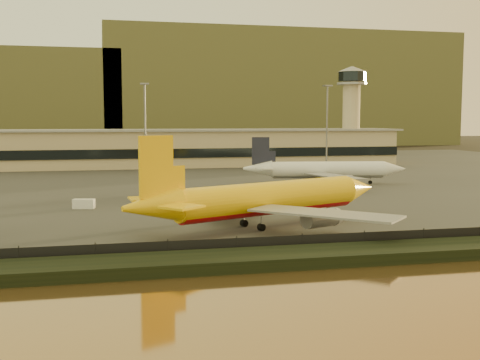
# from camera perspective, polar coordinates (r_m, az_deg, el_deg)

# --- Properties ---
(ground) EXTENTS (900.00, 900.00, 0.00)m
(ground) POSITION_cam_1_polar(r_m,az_deg,el_deg) (84.38, 1.76, -5.25)
(ground) COLOR black
(ground) RESTS_ON ground
(embankment) EXTENTS (320.00, 7.00, 1.40)m
(embankment) POSITION_cam_1_polar(r_m,az_deg,el_deg) (68.28, 5.39, -7.31)
(embankment) COLOR black
(embankment) RESTS_ON ground
(tarmac) EXTENTS (320.00, 220.00, 0.20)m
(tarmac) POSITION_cam_1_polar(r_m,az_deg,el_deg) (177.11, -6.02, 0.54)
(tarmac) COLOR #2D2D2D
(tarmac) RESTS_ON ground
(perimeter_fence) EXTENTS (300.00, 0.05, 2.20)m
(perimeter_fence) POSITION_cam_1_polar(r_m,az_deg,el_deg) (71.87, 4.39, -6.15)
(perimeter_fence) COLOR black
(perimeter_fence) RESTS_ON tarmac
(terminal_building) EXTENTS (202.00, 25.00, 12.60)m
(terminal_building) POSITION_cam_1_polar(r_m,az_deg,el_deg) (206.02, -11.08, 2.91)
(terminal_building) COLOR #C5B089
(terminal_building) RESTS_ON tarmac
(control_tower) EXTENTS (11.20, 11.20, 35.50)m
(control_tower) POSITION_cam_1_polar(r_m,az_deg,el_deg) (229.95, 10.52, 7.05)
(control_tower) COLOR #C5B089
(control_tower) RESTS_ON tarmac
(apron_light_masts) EXTENTS (152.20, 12.20, 25.40)m
(apron_light_masts) POSITION_cam_1_polar(r_m,az_deg,el_deg) (159.24, 0.18, 5.61)
(apron_light_masts) COLOR slate
(apron_light_masts) RESTS_ON tarmac
(distant_hills) EXTENTS (470.00, 160.00, 70.00)m
(distant_hills) POSITION_cam_1_polar(r_m,az_deg,el_deg) (420.41, -12.94, 7.70)
(distant_hills) COLOR olive
(distant_hills) RESTS_ON ground
(dhl_cargo_jet) EXTENTS (44.18, 41.84, 13.87)m
(dhl_cargo_jet) POSITION_cam_1_polar(r_m,az_deg,el_deg) (89.15, 2.47, -1.83)
(dhl_cargo_jet) COLOR yellow
(dhl_cargo_jet) RESTS_ON tarmac
(white_narrowbody_jet) EXTENTS (40.51, 39.14, 11.65)m
(white_narrowbody_jet) POSITION_cam_1_polar(r_m,az_deg,el_deg) (149.46, 8.06, 0.93)
(white_narrowbody_jet) COLOR white
(white_narrowbody_jet) RESTS_ON tarmac
(gse_vehicle_yellow) EXTENTS (4.18, 2.45, 1.77)m
(gse_vehicle_yellow) POSITION_cam_1_polar(r_m,az_deg,el_deg) (115.54, 5.24, -1.74)
(gse_vehicle_yellow) COLOR yellow
(gse_vehicle_yellow) RESTS_ON tarmac
(gse_vehicle_white) EXTENTS (4.04, 2.48, 1.69)m
(gse_vehicle_white) POSITION_cam_1_polar(r_m,az_deg,el_deg) (111.48, -14.59, -2.20)
(gse_vehicle_white) COLOR white
(gse_vehicle_white) RESTS_ON tarmac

